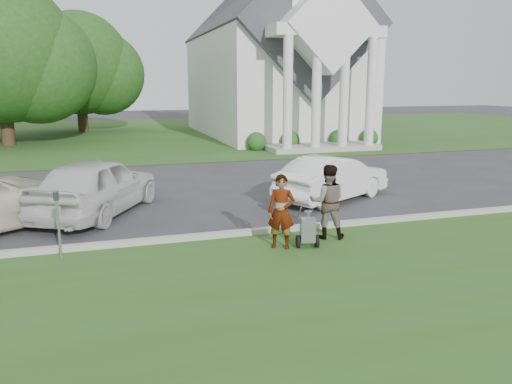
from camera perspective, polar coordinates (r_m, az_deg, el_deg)
name	(u,v)px	position (r m, az deg, el deg)	size (l,w,h in m)	color
ground	(230,244)	(11.56, -3.04, -6.01)	(120.00, 120.00, 0.00)	#333335
grass_strip	(272,296)	(8.87, 1.81, -11.81)	(80.00, 7.00, 0.01)	#31521C
church_lawn	(140,134)	(37.92, -13.13, 6.51)	(80.00, 30.00, 0.01)	#31521C
curb	(224,235)	(12.05, -3.68, -4.88)	(80.00, 0.18, 0.15)	#9E9E93
church	(273,49)	(35.80, 1.97, 16.01)	(9.19, 19.00, 24.10)	white
tree_left	(0,57)	(33.11, -27.25, 13.56)	(10.63, 8.40, 9.71)	#332316
tree_back	(79,68)	(40.68, -19.58, 13.17)	(9.61, 7.60, 8.89)	#332316
striping_cart	(308,231)	(11.28, 5.91, -4.42)	(0.61, 1.05, 0.92)	black
person_left	(281,212)	(11.08, 2.91, -2.33)	(0.61, 0.40, 1.66)	#999999
person_right	(327,202)	(11.91, 8.16, -1.15)	(0.86, 0.67, 1.77)	#999999
parking_meter_near	(58,217)	(11.06, -21.72, -2.63)	(0.11, 0.10, 1.50)	gray
car_b	(97,186)	(14.65, -17.73, 0.68)	(1.94, 4.83, 1.65)	silver
car_d	(333,178)	(15.90, 8.76, 1.57)	(1.49, 4.28, 1.41)	white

